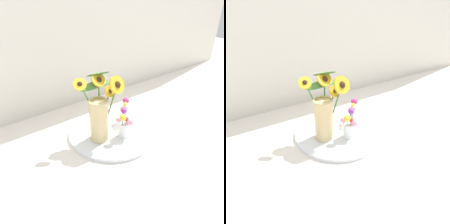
# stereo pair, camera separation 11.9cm
# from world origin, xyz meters

# --- Properties ---
(ground_plane) EXTENTS (6.00, 6.00, 0.00)m
(ground_plane) POSITION_xyz_m (0.00, 0.00, 0.00)
(ground_plane) COLOR silver
(serving_tray) EXTENTS (0.49, 0.49, 0.02)m
(serving_tray) POSITION_xyz_m (0.02, 0.05, 0.01)
(serving_tray) COLOR silver
(serving_tray) RESTS_ON ground_plane
(mason_jar_sunflowers) EXTENTS (0.24, 0.19, 0.36)m
(mason_jar_sunflowers) POSITION_xyz_m (-0.07, 0.04, 0.18)
(mason_jar_sunflowers) COLOR #D1B77A
(mason_jar_sunflowers) RESTS_ON serving_tray
(vase_small_center) EXTENTS (0.09, 0.07, 0.15)m
(vase_small_center) POSITION_xyz_m (0.03, -0.04, 0.09)
(vase_small_center) COLOR white
(vase_small_center) RESTS_ON serving_tray
(vase_bulb_right) EXTENTS (0.08, 0.08, 0.15)m
(vase_bulb_right) POSITION_xyz_m (0.14, 0.07, 0.09)
(vase_bulb_right) COLOR white
(vase_bulb_right) RESTS_ON serving_tray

